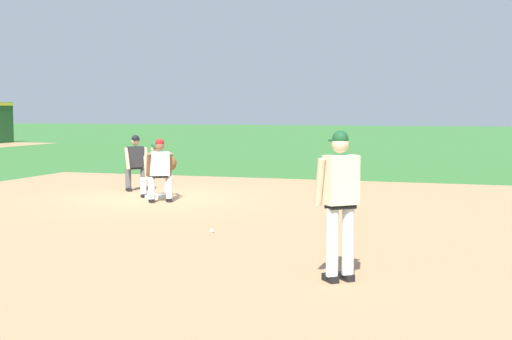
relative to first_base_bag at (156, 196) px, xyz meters
The scene contains 8 objects.
ground_plane 0.04m from the first_base_bag, ahead, with size 160.00×160.00×0.00m, color #336B2D.
infield_dirt_patch 4.50m from the first_base_bag, 139.79° to the right, with size 18.00×18.00×0.01m, color #A87F56.
first_base_bag is the anchor object (origin of this frame).
baseball 5.11m from the first_base_bag, 143.50° to the right, with size 0.07×0.07×0.07m, color white.
pitcher 9.01m from the first_base_bag, 139.69° to the right, with size 0.85×0.56×1.86m.
first_baseman 0.71m from the first_base_bag, 13.01° to the left, with size 0.77×1.07×1.34m.
baserunner 1.10m from the first_base_bag, 146.50° to the right, with size 0.64×0.68×1.46m.
umpire 1.86m from the first_base_bag, 42.88° to the left, with size 0.66×0.68×1.46m.
Camera 1 is at (-15.37, -7.45, 2.11)m, focal length 50.00 mm.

